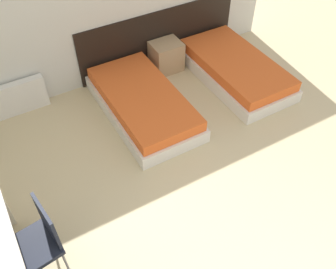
{
  "coord_description": "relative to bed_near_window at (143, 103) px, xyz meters",
  "views": [
    {
      "loc": [
        -1.5,
        -0.14,
        3.66
      ],
      "look_at": [
        0.0,
        2.47,
        0.55
      ],
      "focal_mm": 40.0,
      "sensor_mm": 36.0,
      "label": 1
    }
  ],
  "objects": [
    {
      "name": "chair_near_laptop",
      "position": [
        -1.88,
        -1.56,
        0.32
      ],
      "size": [
        0.51,
        0.51,
        0.9
      ],
      "rotation": [
        0.0,
        0.0,
        0.14
      ],
      "color": "black",
      "rests_on": "ground_plane"
    },
    {
      "name": "bed_near_window",
      "position": [
        0.0,
        0.0,
        0.0
      ],
      "size": [
        1.0,
        1.91,
        0.36
      ],
      "color": "silver",
      "rests_on": "ground_plane"
    },
    {
      "name": "bed_near_door",
      "position": [
        1.62,
        0.0,
        0.0
      ],
      "size": [
        1.0,
        1.91,
        0.36
      ],
      "color": "silver",
      "rests_on": "ground_plane"
    },
    {
      "name": "headboard_panel",
      "position": [
        0.81,
        0.99,
        0.28
      ],
      "size": [
        2.72,
        0.03,
        0.91
      ],
      "color": "black",
      "rests_on": "ground_plane"
    },
    {
      "name": "nightstand",
      "position": [
        0.81,
        0.76,
        0.07
      ],
      "size": [
        0.47,
        0.39,
        0.48
      ],
      "color": "tan",
      "rests_on": "ground_plane"
    },
    {
      "name": "radiator",
      "position": [
        -1.56,
        0.91,
        0.07
      ],
      "size": [
        0.91,
        0.12,
        0.49
      ],
      "color": "silver",
      "rests_on": "ground_plane"
    }
  ]
}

